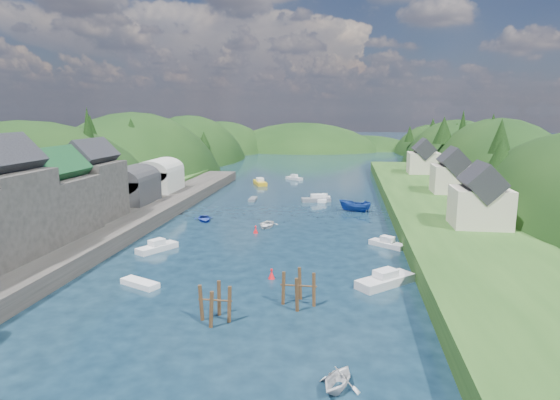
# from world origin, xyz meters

# --- Properties ---
(ground) EXTENTS (600.00, 600.00, 0.00)m
(ground) POSITION_xyz_m (0.00, 50.00, 0.00)
(ground) COLOR black
(ground) RESTS_ON ground
(hillside_left) EXTENTS (44.00, 245.56, 52.00)m
(hillside_left) POSITION_xyz_m (-45.00, 75.00, -8.03)
(hillside_left) COLOR black
(hillside_left) RESTS_ON ground
(hillside_right) EXTENTS (36.00, 245.56, 48.00)m
(hillside_right) POSITION_xyz_m (45.00, 75.00, -7.41)
(hillside_right) COLOR black
(hillside_right) RESTS_ON ground
(far_hills) EXTENTS (103.00, 68.00, 44.00)m
(far_hills) POSITION_xyz_m (1.22, 174.01, -10.80)
(far_hills) COLOR black
(far_hills) RESTS_ON ground
(hill_trees) EXTENTS (91.97, 153.99, 12.61)m
(hill_trees) POSITION_xyz_m (0.37, 64.44, 11.16)
(hill_trees) COLOR black
(hill_trees) RESTS_ON ground
(quay_left) EXTENTS (12.00, 110.00, 2.00)m
(quay_left) POSITION_xyz_m (-24.00, 20.00, 1.00)
(quay_left) COLOR #2D2B28
(quay_left) RESTS_ON ground
(terrace_left_grass) EXTENTS (12.00, 110.00, 2.50)m
(terrace_left_grass) POSITION_xyz_m (-31.00, 20.00, 1.25)
(terrace_left_grass) COLOR #234719
(terrace_left_grass) RESTS_ON ground
(quayside_buildings) EXTENTS (8.00, 35.84, 12.90)m
(quayside_buildings) POSITION_xyz_m (-26.00, 6.39, 7.09)
(quayside_buildings) COLOR #2D2B28
(quayside_buildings) RESTS_ON quay_left
(boat_sheds) EXTENTS (7.00, 21.00, 7.50)m
(boat_sheds) POSITION_xyz_m (-26.00, 39.00, 5.27)
(boat_sheds) COLOR #2D2D30
(boat_sheds) RESTS_ON quay_left
(terrace_right) EXTENTS (16.00, 120.00, 2.40)m
(terrace_right) POSITION_xyz_m (25.00, 40.00, 1.20)
(terrace_right) COLOR #234719
(terrace_right) RESTS_ON ground
(right_bank_cottages) EXTENTS (9.00, 59.24, 8.41)m
(right_bank_cottages) POSITION_xyz_m (28.00, 48.33, 5.84)
(right_bank_cottages) COLOR beige
(right_bank_cottages) RESTS_ON terrace_right
(piling_cluster_near) EXTENTS (2.86, 2.70, 3.67)m
(piling_cluster_near) POSITION_xyz_m (-0.74, -5.07, 1.26)
(piling_cluster_near) COLOR #382314
(piling_cluster_near) RESTS_ON ground
(piling_cluster_far) EXTENTS (3.30, 3.07, 3.65)m
(piling_cluster_far) POSITION_xyz_m (5.75, -0.85, 1.26)
(piling_cluster_far) COLOR #382314
(piling_cluster_far) RESTS_ON ground
(channel_buoy_near) EXTENTS (0.70, 0.70, 1.10)m
(channel_buoy_near) POSITION_xyz_m (2.30, 5.43, 0.48)
(channel_buoy_near) COLOR red
(channel_buoy_near) RESTS_ON ground
(channel_buoy_far) EXTENTS (0.70, 0.70, 1.10)m
(channel_buoy_far) POSITION_xyz_m (-2.85, 23.31, 0.48)
(channel_buoy_far) COLOR red
(channel_buoy_far) RESTS_ON ground
(moored_boats) EXTENTS (35.96, 93.98, 2.26)m
(moored_boats) POSITION_xyz_m (-1.09, 22.19, 0.63)
(moored_boats) COLOR silver
(moored_boats) RESTS_ON ground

